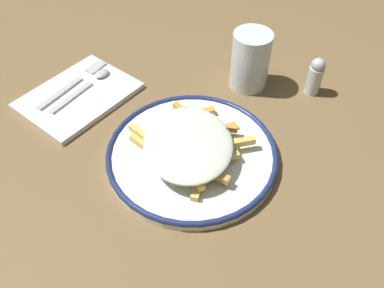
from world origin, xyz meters
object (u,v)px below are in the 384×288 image
Objects in this scene: fork at (73,83)px; salt_shaker at (315,76)px; napkin at (79,96)px; spoon at (90,83)px; fries_heap at (191,145)px; plate at (192,154)px; water_glass at (250,60)px.

fork is 2.28× the size of salt_shaker.
salt_shaker is at bearing 38.83° from fork.
spoon is (-0.00, 0.03, 0.01)m from napkin.
fork is at bearing -178.97° from fries_heap.
plate is 3.68× the size of salt_shaker.
spoon is 1.97× the size of salt_shaker.
plate is at bearing -79.45° from water_glass.
fork is at bearing -138.64° from spoon.
salt_shaker is at bearing 76.34° from plate.
salt_shaker is (0.34, 0.31, 0.03)m from napkin.
spoon reaches higher than napkin.
salt_shaker is at bearing 42.35° from napkin.
water_glass reaches higher than fries_heap.
fries_heap is at bearing -72.70° from plate.
salt_shaker reaches higher than napkin.
water_glass is (0.23, 0.21, 0.04)m from spoon.
water_glass is at bearing 42.54° from spoon.
plate is 0.27m from napkin.
fries_heap is (0.00, -0.01, 0.03)m from plate.
fries_heap is 1.09× the size of napkin.
fries_heap is 1.27× the size of fork.
fries_heap reaches higher than spoon.
water_glass is at bearing 100.55° from plate.
napkin is at bearing -176.28° from fries_heap.
napkin is 1.16× the size of fork.
napkin is 1.35× the size of spoon.
plate is 0.03m from fries_heap.
water_glass reaches higher than napkin.
plate reaches higher than napkin.
water_glass is (-0.04, 0.22, 0.05)m from plate.
fork is (-0.03, 0.01, 0.01)m from napkin.
spoon is at bearing -141.37° from salt_shaker.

